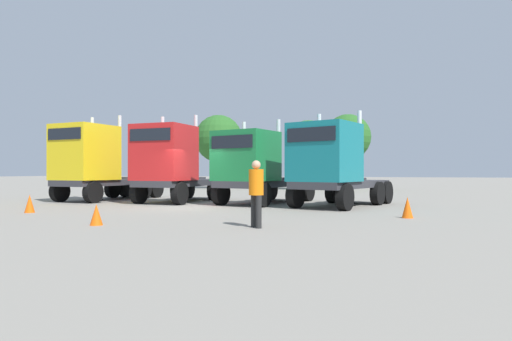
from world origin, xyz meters
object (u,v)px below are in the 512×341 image
semi_truck_teal (331,164)px  traffic_cone_near (407,208)px  semi_truck_red (171,163)px  traffic_cone_far (96,215)px  semi_truck_yellow (93,162)px  visitor_in_hivis (256,189)px  traffic_cone_mid (30,204)px  semi_truck_green (254,167)px

semi_truck_teal → traffic_cone_near: semi_truck_teal is taller
semi_truck_red → traffic_cone_far: (2.45, -8.51, -1.62)m
semi_truck_yellow → traffic_cone_near: 15.66m
semi_truck_yellow → visitor_in_hivis: 13.52m
visitor_in_hivis → semi_truck_teal: bearing=-143.5°
visitor_in_hivis → traffic_cone_mid: visitor_in_hivis is taller
visitor_in_hivis → traffic_cone_mid: 9.42m
semi_truck_red → semi_truck_green: (4.16, 0.24, -0.19)m
semi_truck_teal → traffic_cone_far: size_ratio=10.58×
semi_truck_yellow → semi_truck_red: 4.40m
traffic_cone_near → semi_truck_green: bearing=149.5°
visitor_in_hivis → traffic_cone_near: bearing=178.5°
traffic_cone_mid → traffic_cone_far: traffic_cone_mid is taller
semi_truck_yellow → semi_truck_green: 8.56m
semi_truck_yellow → traffic_cone_far: bearing=45.3°
semi_truck_yellow → traffic_cone_far: 10.91m
semi_truck_green → visitor_in_hivis: semi_truck_green is taller
semi_truck_green → traffic_cone_far: size_ratio=10.21×
semi_truck_green → traffic_cone_far: semi_truck_green is taller
semi_truck_red → semi_truck_teal: (7.78, -0.29, -0.09)m
visitor_in_hivis → semi_truck_green: bearing=-117.3°
traffic_cone_near → traffic_cone_far: bearing=-149.9°
semi_truck_teal → semi_truck_yellow: bearing=-73.6°
semi_truck_yellow → traffic_cone_mid: (2.00, -5.97, -1.67)m
visitor_in_hivis → traffic_cone_near: visitor_in_hivis is taller
semi_truck_yellow → semi_truck_teal: size_ratio=1.00×
visitor_in_hivis → traffic_cone_near: (3.89, 3.90, -0.72)m
semi_truck_green → traffic_cone_mid: semi_truck_green is taller
semi_truck_teal → traffic_cone_mid: semi_truck_teal is taller
semi_truck_red → visitor_in_hivis: semi_truck_red is taller
semi_truck_teal → traffic_cone_mid: (-10.17, -5.87, -1.49)m
semi_truck_red → traffic_cone_far: 9.00m
semi_truck_yellow → traffic_cone_near: semi_truck_yellow is taller
semi_truck_red → traffic_cone_far: size_ratio=9.97×
semi_truck_green → traffic_cone_near: bearing=72.8°
semi_truck_yellow → semi_truck_teal: semi_truck_yellow is taller
semi_truck_green → traffic_cone_mid: size_ratio=9.20×
semi_truck_yellow → semi_truck_green: bearing=98.7°
traffic_cone_near → semi_truck_teal: bearing=131.6°
visitor_in_hivis → traffic_cone_far: 4.61m
semi_truck_teal → traffic_cone_near: size_ratio=9.21×
semi_truck_red → traffic_cone_near: 11.50m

